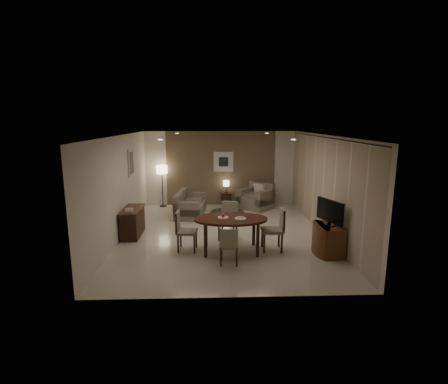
{
  "coord_description": "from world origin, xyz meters",
  "views": [
    {
      "loc": [
        -0.35,
        -9.18,
        3.09
      ],
      "look_at": [
        0.0,
        0.2,
        1.15
      ],
      "focal_mm": 28.0,
      "sensor_mm": 36.0,
      "label": 1
    }
  ],
  "objects_px": {
    "console_desk": "(133,222)",
    "sofa": "(191,204)",
    "chair_left": "(187,231)",
    "armchair": "(256,196)",
    "chair_near": "(229,245)",
    "dining_table": "(231,235)",
    "side_table": "(226,199)",
    "floor_lamp": "(162,186)",
    "tv_cabinet": "(329,239)",
    "chair_right": "(272,230)",
    "chair_far": "(228,221)"
  },
  "relations": [
    {
      "from": "chair_left",
      "to": "floor_lamp",
      "type": "bearing_deg",
      "value": 19.22
    },
    {
      "from": "console_desk",
      "to": "chair_far",
      "type": "xyz_separation_m",
      "value": [
        2.57,
        -0.38,
        0.11
      ]
    },
    {
      "from": "dining_table",
      "to": "armchair",
      "type": "distance_m",
      "value": 4.22
    },
    {
      "from": "tv_cabinet",
      "to": "side_table",
      "type": "xyz_separation_m",
      "value": [
        -2.21,
        4.75,
        -0.1
      ]
    },
    {
      "from": "console_desk",
      "to": "chair_left",
      "type": "distance_m",
      "value": 1.95
    },
    {
      "from": "floor_lamp",
      "to": "chair_near",
      "type": "bearing_deg",
      "value": -67.88
    },
    {
      "from": "console_desk",
      "to": "chair_left",
      "type": "height_order",
      "value": "chair_left"
    },
    {
      "from": "console_desk",
      "to": "chair_far",
      "type": "relative_size",
      "value": 1.24
    },
    {
      "from": "chair_near",
      "to": "sofa",
      "type": "distance_m",
      "value": 4.18
    },
    {
      "from": "chair_near",
      "to": "chair_left",
      "type": "distance_m",
      "value": 1.27
    },
    {
      "from": "chair_near",
      "to": "side_table",
      "type": "height_order",
      "value": "chair_near"
    },
    {
      "from": "chair_far",
      "to": "side_table",
      "type": "relative_size",
      "value": 1.98
    },
    {
      "from": "chair_left",
      "to": "armchair",
      "type": "distance_m",
      "value": 4.53
    },
    {
      "from": "sofa",
      "to": "armchair",
      "type": "xyz_separation_m",
      "value": [
        2.26,
        0.78,
        0.06
      ]
    },
    {
      "from": "dining_table",
      "to": "floor_lamp",
      "type": "relative_size",
      "value": 1.16
    },
    {
      "from": "tv_cabinet",
      "to": "side_table",
      "type": "relative_size",
      "value": 1.83
    },
    {
      "from": "tv_cabinet",
      "to": "armchair",
      "type": "height_order",
      "value": "armchair"
    },
    {
      "from": "chair_left",
      "to": "armchair",
      "type": "xyz_separation_m",
      "value": [
        2.16,
        3.99,
        -0.03
      ]
    },
    {
      "from": "chair_near",
      "to": "chair_far",
      "type": "bearing_deg",
      "value": -87.89
    },
    {
      "from": "chair_near",
      "to": "chair_left",
      "type": "bearing_deg",
      "value": -37.01
    },
    {
      "from": "console_desk",
      "to": "chair_right",
      "type": "xyz_separation_m",
      "value": [
        3.59,
        -1.23,
        0.14
      ]
    },
    {
      "from": "armchair",
      "to": "side_table",
      "type": "bearing_deg",
      "value": -159.67
    },
    {
      "from": "console_desk",
      "to": "chair_near",
      "type": "relative_size",
      "value": 1.41
    },
    {
      "from": "tv_cabinet",
      "to": "dining_table",
      "type": "xyz_separation_m",
      "value": [
        -2.29,
        0.25,
        0.06
      ]
    },
    {
      "from": "sofa",
      "to": "side_table",
      "type": "distance_m",
      "value": 1.73
    },
    {
      "from": "chair_near",
      "to": "side_table",
      "type": "xyz_separation_m",
      "value": [
        0.16,
        5.25,
        -0.18
      ]
    },
    {
      "from": "chair_near",
      "to": "floor_lamp",
      "type": "distance_m",
      "value": 5.69
    },
    {
      "from": "sofa",
      "to": "side_table",
      "type": "relative_size",
      "value": 3.38
    },
    {
      "from": "chair_far",
      "to": "chair_near",
      "type": "bearing_deg",
      "value": -75.95
    },
    {
      "from": "side_table",
      "to": "armchair",
      "type": "bearing_deg",
      "value": -22.52
    },
    {
      "from": "sofa",
      "to": "dining_table",
      "type": "bearing_deg",
      "value": -154.4
    },
    {
      "from": "console_desk",
      "to": "chair_left",
      "type": "bearing_deg",
      "value": -36.82
    },
    {
      "from": "console_desk",
      "to": "chair_right",
      "type": "distance_m",
      "value": 3.8
    },
    {
      "from": "chair_left",
      "to": "chair_right",
      "type": "distance_m",
      "value": 2.04
    },
    {
      "from": "chair_near",
      "to": "chair_right",
      "type": "distance_m",
      "value": 1.33
    },
    {
      "from": "chair_left",
      "to": "dining_table",
      "type": "bearing_deg",
      "value": -90.33
    },
    {
      "from": "dining_table",
      "to": "side_table",
      "type": "bearing_deg",
      "value": 88.96
    },
    {
      "from": "chair_far",
      "to": "chair_right",
      "type": "relative_size",
      "value": 0.94
    },
    {
      "from": "chair_near",
      "to": "chair_right",
      "type": "height_order",
      "value": "chair_right"
    },
    {
      "from": "dining_table",
      "to": "armchair",
      "type": "height_order",
      "value": "armchair"
    },
    {
      "from": "sofa",
      "to": "armchair",
      "type": "distance_m",
      "value": 2.39
    },
    {
      "from": "chair_near",
      "to": "armchair",
      "type": "relative_size",
      "value": 0.84
    },
    {
      "from": "side_table",
      "to": "tv_cabinet",
      "type": "bearing_deg",
      "value": -65.05
    },
    {
      "from": "chair_far",
      "to": "console_desk",
      "type": "bearing_deg",
      "value": -172.43
    },
    {
      "from": "armchair",
      "to": "chair_left",
      "type": "bearing_deg",
      "value": -75.57
    },
    {
      "from": "sofa",
      "to": "chair_left",
      "type": "bearing_deg",
      "value": -171.78
    },
    {
      "from": "dining_table",
      "to": "side_table",
      "type": "relative_size",
      "value": 3.54
    },
    {
      "from": "tv_cabinet",
      "to": "chair_near",
      "type": "bearing_deg",
      "value": -168.09
    },
    {
      "from": "dining_table",
      "to": "floor_lamp",
      "type": "height_order",
      "value": "floor_lamp"
    },
    {
      "from": "console_desk",
      "to": "sofa",
      "type": "xyz_separation_m",
      "value": [
        1.46,
        2.04,
        0.02
      ]
    }
  ]
}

